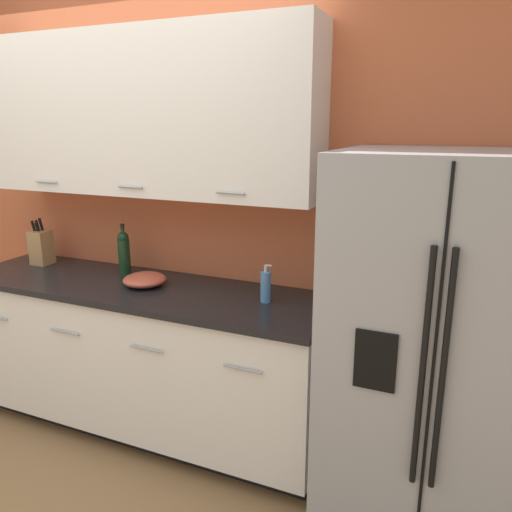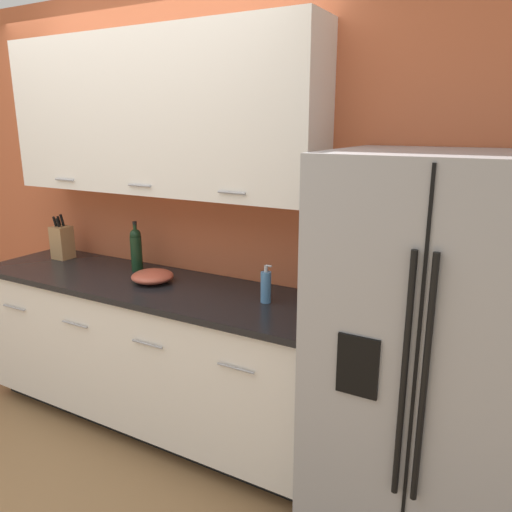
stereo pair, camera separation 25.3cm
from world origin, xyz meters
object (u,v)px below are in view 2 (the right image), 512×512
at_px(knife_block, 62,242).
at_px(mixing_bowl, 152,276).
at_px(wine_bottle, 136,249).
at_px(soap_dispenser, 266,287).
at_px(refrigerator, 433,358).

distance_m(knife_block, mixing_bowl, 0.91).
height_order(knife_block, wine_bottle, wine_bottle).
xyz_separation_m(knife_block, wine_bottle, (0.65, 0.02, 0.03)).
xyz_separation_m(wine_bottle, soap_dispenser, (0.98, -0.11, -0.06)).
relative_size(refrigerator, soap_dispenser, 8.44).
bearing_deg(refrigerator, wine_bottle, 173.29).
height_order(knife_block, mixing_bowl, knife_block).
xyz_separation_m(knife_block, mixing_bowl, (0.89, -0.12, -0.08)).
bearing_deg(knife_block, mixing_bowl, -7.33).
bearing_deg(knife_block, refrigerator, -4.45).
xyz_separation_m(refrigerator, knife_block, (-2.50, 0.19, 0.18)).
distance_m(refrigerator, soap_dispenser, 0.89).
relative_size(refrigerator, mixing_bowl, 7.00).
height_order(soap_dispenser, mixing_bowl, soap_dispenser).
bearing_deg(mixing_bowl, knife_block, 172.67).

